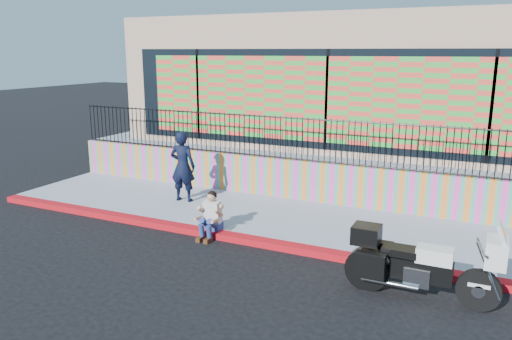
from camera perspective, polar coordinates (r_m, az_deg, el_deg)
The scene contains 10 objects.
ground at distance 11.11m, azimuth 1.08°, elevation -8.70°, with size 90.00×90.00×0.00m, color black.
red_curb at distance 11.08m, azimuth 1.08°, elevation -8.34°, with size 16.00×0.30×0.15m, color red.
sidewalk at distance 12.51m, azimuth 4.21°, elevation -5.79°, with size 16.00×3.00×0.15m, color #909BAD.
mural_wall at distance 13.77m, azimuth 6.68°, elevation -1.32°, with size 16.00×0.20×1.10m, color #FB42B0.
metal_fence at distance 13.52m, azimuth 6.81°, elevation 3.40°, with size 15.80×0.04×1.20m, color black, non-canonical shape.
elevated_platform at distance 18.57m, azimuth 11.77°, elevation 2.10°, with size 16.00×10.00×1.25m, color #909BAD.
storefront_building at distance 18.04m, azimuth 12.01°, elevation 10.17°, with size 14.00×8.06×4.00m.
police_motorcycle at distance 9.11m, azimuth 18.12°, elevation -10.00°, with size 2.55×0.84×1.58m.
police_officer at distance 13.75m, azimuth -8.37°, elevation 0.43°, with size 0.71×0.47×1.95m, color black.
seated_man at distance 11.47m, azimuth -5.33°, elevation -5.64°, with size 0.54×0.71×1.06m.
Camera 1 is at (4.22, -9.38, 4.19)m, focal length 35.00 mm.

